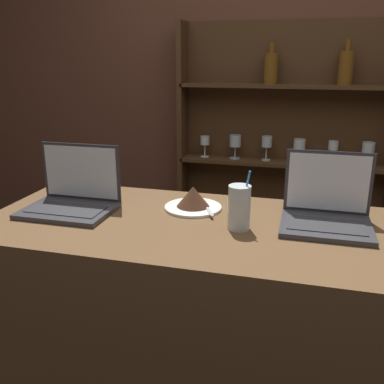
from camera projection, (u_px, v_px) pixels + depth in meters
The scene contains 7 objects.
bar_counter at pixel (244, 357), 1.59m from camera, with size 1.87×0.68×1.04m.
back_wall at pixel (281, 99), 2.56m from camera, with size 7.00×0.06×2.70m.
back_shelf at pixel (282, 169), 2.60m from camera, with size 1.26×0.18×1.79m.
laptop_near at pixel (73, 196), 1.60m from camera, with size 0.32×0.24×0.24m.
laptop_far at pixel (327, 211), 1.45m from camera, with size 0.30×0.24×0.24m.
cake_plate at pixel (193, 200), 1.61m from camera, with size 0.22×0.22×0.09m.
water_glass at pixel (239, 207), 1.41m from camera, with size 0.08×0.08×0.20m.
Camera 1 is at (0.16, -1.00, 1.58)m, focal length 40.00 mm.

